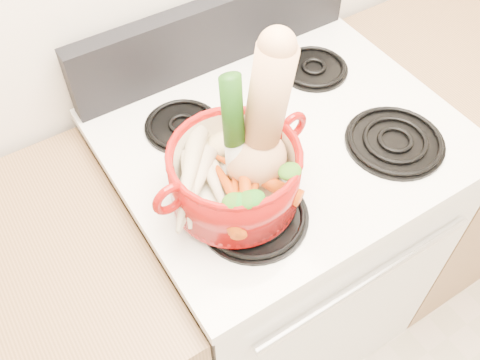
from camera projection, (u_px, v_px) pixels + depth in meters
stove_body at (274, 245)px, 1.61m from camera, size 0.76×0.65×0.92m
cooktop at (284, 137)px, 1.24m from camera, size 0.78×0.67×0.03m
control_backsplash at (216, 32)px, 1.31m from camera, size 0.76×0.05×0.18m
oven_handle at (368, 280)px, 1.18m from camera, size 0.60×0.02×0.02m
burner_front_left at (253, 215)px, 1.07m from camera, size 0.22×0.22×0.02m
burner_front_right at (395, 141)px, 1.20m from camera, size 0.22×0.22×0.02m
burner_back_left at (182, 125)px, 1.23m from camera, size 0.17×0.17×0.02m
burner_back_right at (314, 67)px, 1.36m from camera, size 0.17×0.17×0.02m
dutch_oven at (235, 175)px, 1.04m from camera, size 0.28×0.28×0.13m
pot_handle_left at (170, 199)px, 0.95m from camera, size 0.07×0.02×0.07m
pot_handle_right at (292, 127)px, 1.06m from camera, size 0.07×0.02×0.07m
squash at (265, 118)px, 0.97m from camera, size 0.19×0.17×0.32m
leek at (235, 134)px, 0.98m from camera, size 0.05×0.08×0.27m
ginger at (223, 144)px, 1.11m from camera, size 0.10×0.09×0.05m
parsnip_0 at (214, 182)px, 1.05m from camera, size 0.07×0.20×0.05m
parsnip_1 at (194, 189)px, 1.03m from camera, size 0.17×0.16×0.06m
parsnip_2 at (212, 161)px, 1.07m from camera, size 0.04×0.18×0.05m
parsnip_3 at (189, 188)px, 1.02m from camera, size 0.11×0.16×0.05m
parsnip_4 at (188, 178)px, 1.02m from camera, size 0.18×0.21×0.06m
carrot_0 at (231, 192)px, 1.04m from camera, size 0.05×0.18×0.05m
carrot_1 at (236, 203)px, 1.01m from camera, size 0.10×0.15×0.04m
carrot_2 at (258, 179)px, 1.04m from camera, size 0.12×0.19×0.05m
carrot_3 at (248, 203)px, 1.00m from camera, size 0.14×0.11×0.04m
carrot_4 at (245, 183)px, 1.02m from camera, size 0.11×0.18×0.05m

